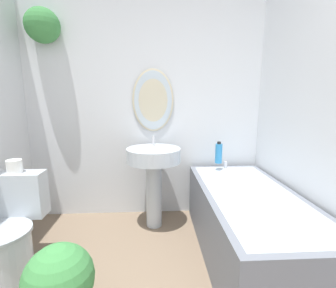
# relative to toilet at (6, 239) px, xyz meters

# --- Properties ---
(wall_back) EXTENTS (2.62, 0.33, 2.40)m
(wall_back) POSITION_rel_toilet_xyz_m (0.90, 1.01, 0.97)
(wall_back) COLOR silver
(wall_back) RESTS_ON ground_plane
(wall_right) EXTENTS (0.06, 2.35, 2.40)m
(wall_right) POSITION_rel_toilet_xyz_m (2.26, -0.12, 0.90)
(wall_right) COLOR silver
(wall_right) RESTS_ON ground_plane
(toilet) EXTENTS (0.42, 0.58, 0.74)m
(toilet) POSITION_rel_toilet_xyz_m (0.00, 0.00, 0.00)
(toilet) COLOR silver
(toilet) RESTS_ON ground_plane
(pedestal_sink) EXTENTS (0.54, 0.54, 0.92)m
(pedestal_sink) POSITION_rel_toilet_xyz_m (1.06, 0.69, 0.32)
(pedestal_sink) COLOR silver
(pedestal_sink) RESTS_ON ground_plane
(bathtub) EXTENTS (0.74, 1.62, 0.63)m
(bathtub) POSITION_rel_toilet_xyz_m (1.84, 0.14, -0.01)
(bathtub) COLOR slate
(bathtub) RESTS_ON ground_plane
(shampoo_bottle) EXTENTS (0.07, 0.07, 0.23)m
(shampoo_bottle) POSITION_rel_toilet_xyz_m (1.74, 0.79, 0.43)
(shampoo_bottle) COLOR #2D84C6
(shampoo_bottle) RESTS_ON bathtub
(potted_plant) EXTENTS (0.39, 0.39, 0.50)m
(potted_plant) POSITION_rel_toilet_xyz_m (0.53, -0.42, -0.02)
(potted_plant) COLOR #47474C
(potted_plant) RESTS_ON ground_plane
(toilet_paper_roll) EXTENTS (0.11, 0.11, 0.10)m
(toilet_paper_roll) POSITION_rel_toilet_xyz_m (0.00, 0.20, 0.48)
(toilet_paper_roll) COLOR white
(toilet_paper_roll) RESTS_ON toilet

